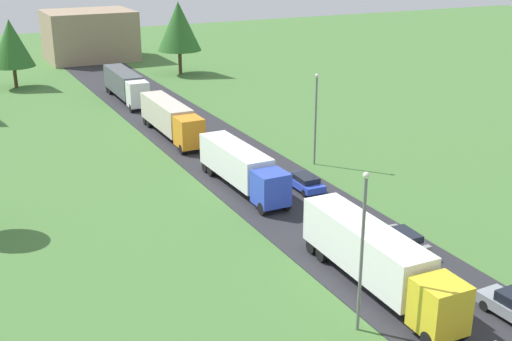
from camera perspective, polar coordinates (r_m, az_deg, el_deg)
name	(u,v)px	position (r m, az deg, el deg)	size (l,w,h in m)	color
road	(311,215)	(51.21, 4.76, -3.81)	(10.00, 140.00, 0.06)	#2B2B30
lane_marking_centre	(336,231)	(48.45, 6.94, -5.25)	(0.16, 120.64, 0.01)	white
truck_lead	(375,257)	(40.45, 10.28, -7.35)	(2.76, 13.67, 3.72)	yellow
truck_second	(241,166)	(55.46, -1.28, 0.37)	(2.65, 12.45, 3.47)	blue
truck_third	(171,118)	(70.76, -7.38, 4.54)	(2.59, 13.68, 3.61)	orange
truck_fourth	(126,84)	(87.87, -11.20, 7.32)	(2.71, 13.55, 3.74)	white
car_second	(403,240)	(46.09, 12.55, -5.90)	(1.99, 4.14, 1.46)	gray
car_third	(305,182)	(55.71, 4.21, -0.99)	(1.85, 4.29, 1.34)	blue
lamppost_lead	(362,246)	(35.04, 9.15, -6.44)	(0.36, 0.36, 9.16)	slate
lamppost_second	(316,115)	(61.15, 5.18, 4.81)	(0.36, 0.36, 8.63)	slate
tree_oak	(179,26)	(103.96, -6.69, 12.28)	(6.75, 6.75, 11.08)	#513823
tree_maple	(11,43)	(99.49, -20.39, 10.27)	(5.96, 5.96, 9.59)	#513823
distant_building	(90,35)	(119.94, -14.17, 11.26)	(14.55, 12.06, 8.38)	#9E846B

